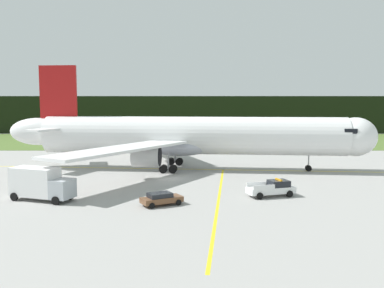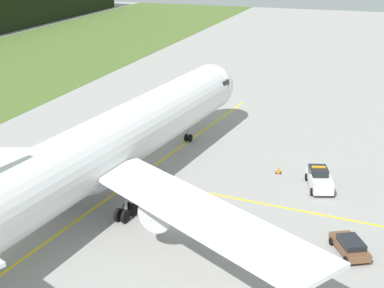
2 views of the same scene
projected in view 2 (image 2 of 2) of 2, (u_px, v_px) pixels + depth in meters
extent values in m
plane|color=#989693|center=(178.00, 223.00, 50.62)|extent=(320.00, 320.00, 0.00)
cube|color=yellow|center=(111.00, 197.00, 55.82)|extent=(73.51, 7.42, 0.01)
cube|color=yellow|center=(328.00, 216.00, 51.96)|extent=(4.15, 39.78, 0.01)
cylinder|color=silver|center=(108.00, 145.00, 54.04)|extent=(46.48, 10.19, 5.76)
ellipsoid|color=silver|center=(210.00, 87.00, 74.73)|extent=(6.87, 6.35, 5.76)
ellipsoid|color=#B1B5C5|center=(95.00, 169.00, 52.60)|extent=(11.72, 7.10, 3.17)
cube|color=black|center=(206.00, 81.00, 73.23)|extent=(2.32, 5.62, 0.70)
cylinder|color=black|center=(9.00, 165.00, 55.11)|extent=(0.38, 2.69, 2.69)
cube|color=silver|center=(198.00, 212.00, 42.54)|extent=(16.33, 22.38, 0.35)
cylinder|color=#B6B6B6|center=(165.00, 207.00, 46.53)|extent=(3.96, 3.27, 2.92)
cylinder|color=black|center=(176.00, 198.00, 48.15)|extent=(0.38, 2.69, 2.69)
cylinder|color=gray|center=(188.00, 128.00, 70.24)|extent=(0.20, 0.20, 2.39)
cylinder|color=black|center=(186.00, 137.00, 70.75)|extent=(0.92, 0.31, 0.90)
cylinder|color=black|center=(190.00, 138.00, 70.54)|extent=(0.92, 0.31, 0.90)
cylinder|color=gray|center=(56.00, 185.00, 53.87)|extent=(0.28, 0.28, 2.39)
cylinder|color=black|center=(64.00, 195.00, 54.73)|extent=(1.22, 0.41, 1.20)
cylinder|color=black|center=(58.00, 194.00, 55.01)|extent=(1.22, 0.41, 1.20)
cylinder|color=black|center=(55.00, 201.00, 53.53)|extent=(1.22, 0.41, 1.20)
cylinder|color=black|center=(49.00, 199.00, 53.81)|extent=(1.22, 0.41, 1.20)
cylinder|color=gray|center=(126.00, 200.00, 50.91)|extent=(0.28, 0.28, 2.39)
cylinder|color=black|center=(127.00, 208.00, 52.05)|extent=(1.22, 0.41, 1.20)
cylinder|color=black|center=(134.00, 210.00, 51.77)|extent=(1.22, 0.41, 1.20)
cylinder|color=black|center=(119.00, 215.00, 50.85)|extent=(1.22, 0.41, 1.20)
cylinder|color=black|center=(125.00, 216.00, 50.57)|extent=(1.22, 0.41, 1.20)
cube|color=white|center=(319.00, 181.00, 57.49)|extent=(5.66, 3.37, 0.70)
cube|color=black|center=(318.00, 171.00, 58.16)|extent=(2.55, 2.31, 0.70)
cube|color=white|center=(312.00, 181.00, 56.13)|extent=(2.48, 0.83, 0.45)
cube|color=white|center=(331.00, 181.00, 56.05)|extent=(2.48, 0.83, 0.45)
cube|color=orange|center=(319.00, 167.00, 58.01)|extent=(0.58, 1.35, 0.16)
cylinder|color=black|center=(307.00, 177.00, 59.36)|extent=(0.80, 0.45, 0.76)
cylinder|color=black|center=(326.00, 177.00, 59.27)|extent=(0.80, 0.45, 0.76)
cylinder|color=black|center=(312.00, 192.00, 55.94)|extent=(0.80, 0.45, 0.76)
cylinder|color=black|center=(332.00, 192.00, 55.86)|extent=(0.80, 0.45, 0.76)
cube|color=brown|center=(350.00, 247.00, 45.72)|extent=(4.55, 3.57, 0.55)
cube|color=black|center=(351.00, 242.00, 45.36)|extent=(2.82, 2.51, 0.45)
cylinder|color=black|center=(331.00, 241.00, 47.05)|extent=(0.61, 0.44, 0.60)
cylinder|color=black|center=(353.00, 240.00, 47.32)|extent=(0.61, 0.44, 0.60)
cylinder|color=black|center=(346.00, 260.00, 44.31)|extent=(0.61, 0.44, 0.60)
cylinder|color=black|center=(368.00, 258.00, 44.58)|extent=(0.61, 0.44, 0.60)
cube|color=black|center=(278.00, 173.00, 61.35)|extent=(0.62, 0.62, 0.03)
cone|color=orange|center=(279.00, 169.00, 61.22)|extent=(0.48, 0.48, 0.75)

